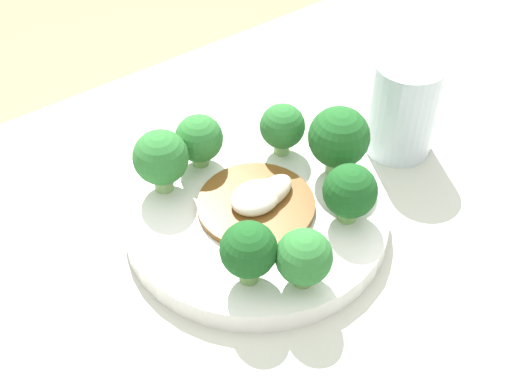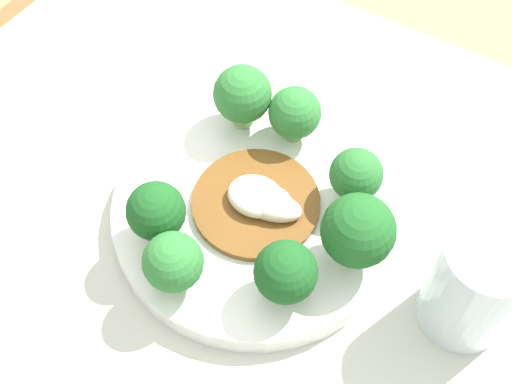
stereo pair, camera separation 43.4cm
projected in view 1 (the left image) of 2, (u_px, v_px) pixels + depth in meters
name	position (u px, v px, depth m)	size (l,w,h in m)	color
plate	(256.00, 216.00, 0.66)	(0.24, 0.24, 0.02)	white
broccoli_east	(339.00, 138.00, 0.65)	(0.06, 0.06, 0.07)	#89B76B
broccoli_southwest	(249.00, 251.00, 0.56)	(0.05, 0.05, 0.06)	#70A356
broccoli_northeast	(282.00, 127.00, 0.68)	(0.04, 0.04, 0.05)	#89B76B
broccoli_northwest	(161.00, 158.00, 0.64)	(0.05, 0.05, 0.06)	#89B76B
broccoli_north	(199.00, 139.00, 0.67)	(0.05, 0.05, 0.05)	#7AAD5B
broccoli_south	(309.00, 255.00, 0.57)	(0.05, 0.05, 0.05)	#70A356
broccoli_southeast	(350.00, 192.00, 0.62)	(0.05, 0.05, 0.06)	#7AAD5B
stirfry_center	(259.00, 200.00, 0.64)	(0.11, 0.11, 0.02)	brown
drinking_glass	(403.00, 107.00, 0.71)	(0.07, 0.07, 0.10)	silver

